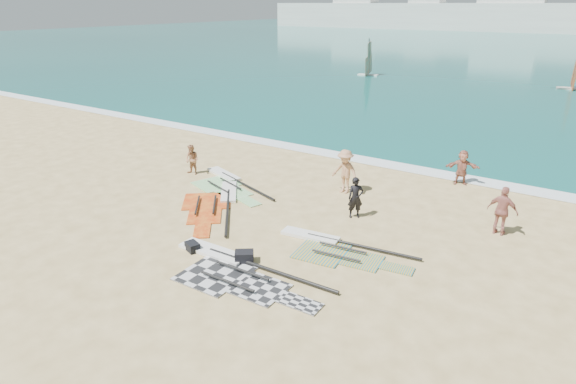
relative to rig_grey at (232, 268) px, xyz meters
The scene contains 16 objects.
ground 0.58m from the rig_grey, 75.01° to the left, with size 300.00×300.00×0.00m, color #DDC281.
surf_line 12.86m from the rig_grey, 89.33° to the left, with size 300.00×1.20×0.04m, color white.
far_town 151.43m from the rig_grey, 95.91° to the left, with size 160.00×8.00×12.00m.
rig_grey is the anchor object (origin of this frame).
rig_green 7.98m from the rig_grey, 131.46° to the left, with size 5.30×3.16×0.20m.
rig_orange 3.63m from the rig_grey, 56.94° to the left, with size 5.17×2.23×0.20m.
rig_red 5.61m from the rig_grey, 136.25° to the left, with size 4.38×5.37×0.20m.
gear_bag_near 0.62m from the rig_grey, 85.97° to the left, with size 0.61×0.44×0.39m, color black.
gear_bag_far 1.95m from the rig_grey, behind, with size 0.52×0.36×0.31m, color black.
person_wetsuit 6.10m from the rig_grey, 75.84° to the left, with size 0.61×0.40×1.67m, color black.
beachgoer_left 9.77m from the rig_grey, 141.22° to the left, with size 0.73×0.57×1.50m, color #B17751.
beachgoer_mid 8.12m from the rig_grey, 90.90° to the left, with size 1.29×0.74×2.00m, color tan.
beachgoer_back 10.00m from the rig_grey, 48.43° to the left, with size 1.09×0.46×1.86m, color #B26B61.
beachgoer_right 12.71m from the rig_grey, 71.85° to the left, with size 1.53×0.49×1.65m, color #B26A55.
windsurfer_left 45.77m from the rig_grey, 109.35° to the left, with size 2.43×2.87×4.31m.
windsurfer_centre 45.75m from the rig_grey, 82.72° to the left, with size 2.75×3.24×4.87m.
Camera 1 is at (8.81, -10.79, 7.98)m, focal length 30.00 mm.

